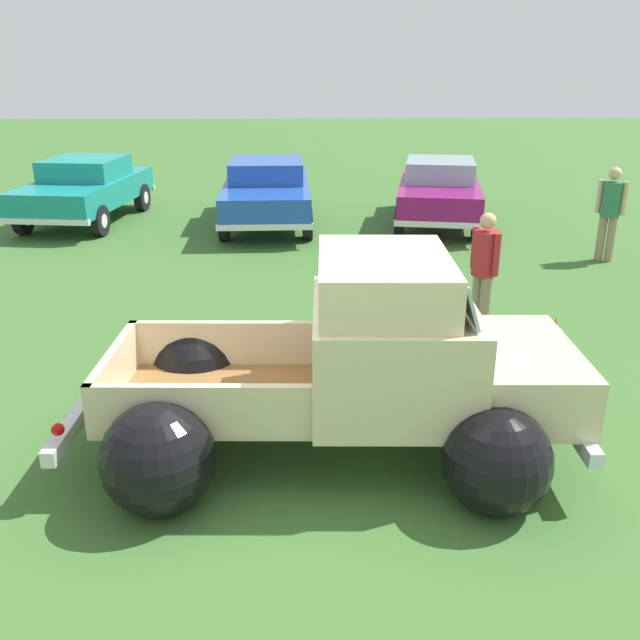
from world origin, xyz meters
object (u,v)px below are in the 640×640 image
at_px(show_car_2, 439,190).
at_px(vintage_pickup_truck, 363,376).
at_px(show_car_1, 267,190).
at_px(lane_cone_0, 553,341).
at_px(show_car_0, 85,188).
at_px(spectator_0, 610,208).
at_px(spectator_1, 484,265).

bearing_deg(show_car_2, vintage_pickup_truck, -4.44).
height_order(show_car_1, lane_cone_0, show_car_1).
bearing_deg(show_car_2, show_car_0, -83.09).
xyz_separation_m(show_car_1, spectator_0, (6.44, -3.17, 0.20)).
relative_size(spectator_0, spectator_1, 1.05).
relative_size(show_car_2, spectator_1, 2.68).
relative_size(show_car_1, spectator_0, 2.63).
distance_m(show_car_0, lane_cone_0, 11.52).
bearing_deg(show_car_1, spectator_1, 24.53).
bearing_deg(vintage_pickup_truck, show_car_2, 77.01).
height_order(show_car_1, show_car_2, same).
distance_m(vintage_pickup_truck, show_car_1, 9.79).
xyz_separation_m(vintage_pickup_truck, show_car_2, (2.46, 9.67, 0.02)).
bearing_deg(show_car_1, vintage_pickup_truck, 6.51).
bearing_deg(show_car_0, show_car_1, 91.38).
xyz_separation_m(show_car_0, spectator_1, (7.48, -7.02, 0.16)).
bearing_deg(lane_cone_0, show_car_0, 134.69).
xyz_separation_m(show_car_1, spectator_1, (3.29, -6.63, 0.15)).
bearing_deg(spectator_0, spectator_1, 173.41).
distance_m(spectator_0, lane_cone_0, 5.32).
bearing_deg(spectator_0, lane_cone_0, -172.94).
distance_m(spectator_0, spectator_1, 4.68).
bearing_deg(lane_cone_0, spectator_0, 61.35).
distance_m(vintage_pickup_truck, show_car_0, 11.54).
xyz_separation_m(show_car_1, show_car_2, (3.89, -0.02, -0.01)).
height_order(spectator_0, lane_cone_0, spectator_0).
height_order(vintage_pickup_truck, spectator_0, vintage_pickup_truck).
relative_size(show_car_1, show_car_2, 1.03).
bearing_deg(show_car_2, spectator_1, 4.68).
bearing_deg(lane_cone_0, show_car_2, 90.19).
xyz_separation_m(vintage_pickup_truck, show_car_0, (-5.61, 10.08, 0.02)).
height_order(show_car_0, spectator_0, spectator_0).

